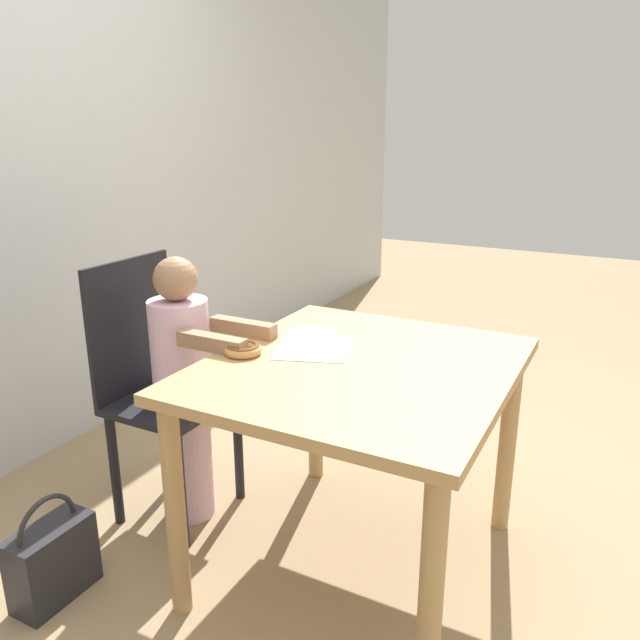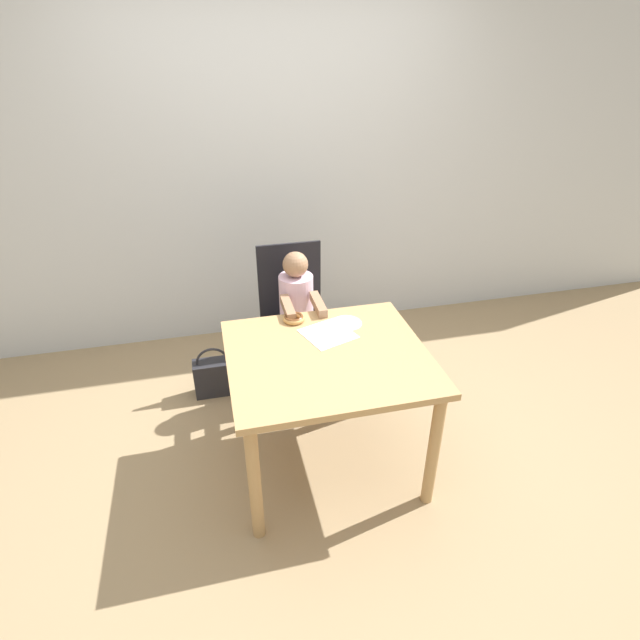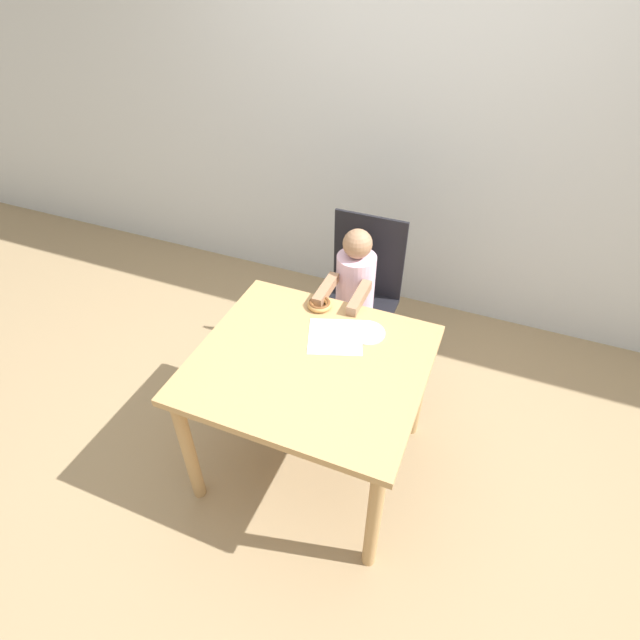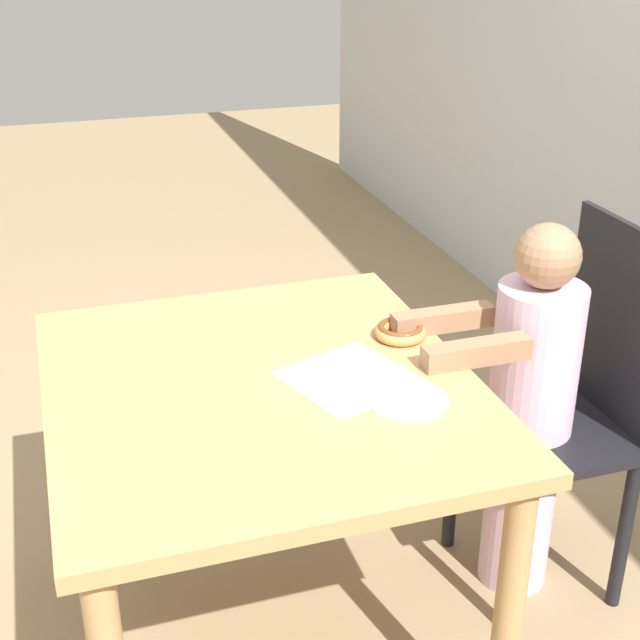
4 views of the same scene
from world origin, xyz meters
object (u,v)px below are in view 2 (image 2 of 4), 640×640
child_figure (297,325)px  handbag (214,376)px  chair (294,317)px  donut (294,318)px

child_figure → handbag: size_ratio=2.82×
child_figure → chair: bearing=90.0°
chair → handbag: 0.66m
child_figure → donut: bearing=-103.6°
chair → child_figure: (0.00, -0.12, 0.01)m
child_figure → handbag: (-0.55, 0.10, -0.38)m
child_figure → handbag: child_figure is taller
chair → donut: bearing=-99.9°
chair → child_figure: bearing=-90.0°
child_figure → donut: (-0.08, -0.31, 0.23)m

